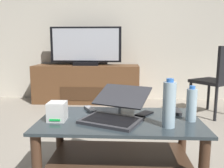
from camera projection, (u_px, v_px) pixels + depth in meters
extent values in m
plane|color=#9E9384|center=(103.00, 165.00, 1.80)|extent=(7.68, 7.68, 0.00)
cube|color=beige|center=(115.00, 14.00, 3.88)|extent=(6.40, 0.12, 2.80)
cube|color=#2D383D|center=(120.00, 120.00, 1.57)|extent=(1.05, 0.59, 0.02)
cube|color=#472D1E|center=(120.00, 158.00, 1.61)|extent=(0.92, 0.52, 0.02)
cylinder|color=#472D1E|center=(37.00, 167.00, 1.38)|extent=(0.06, 0.06, 0.40)
cylinder|color=#472D1E|center=(60.00, 135.00, 1.87)|extent=(0.06, 0.06, 0.40)
cylinder|color=#472D1E|center=(182.00, 138.00, 1.82)|extent=(0.06, 0.06, 0.40)
cube|color=brown|center=(87.00, 84.00, 3.77)|extent=(1.64, 0.46, 0.59)
cube|color=#432A18|center=(84.00, 94.00, 3.56)|extent=(0.74, 0.01, 0.21)
cube|color=black|center=(86.00, 64.00, 3.70)|extent=(0.38, 0.20, 0.05)
cube|color=black|center=(86.00, 45.00, 3.65)|extent=(1.09, 0.04, 0.54)
cube|color=#B2B7C1|center=(86.00, 45.00, 3.63)|extent=(1.02, 0.01, 0.49)
cube|color=black|center=(213.00, 81.00, 3.04)|extent=(0.61, 0.61, 0.04)
cylinder|color=black|center=(208.00, 95.00, 3.34)|extent=(0.04, 0.04, 0.42)
cylinder|color=black|center=(190.00, 98.00, 3.14)|extent=(0.04, 0.04, 0.42)
cylinder|color=black|center=(216.00, 104.00, 2.82)|extent=(0.04, 0.04, 0.42)
cube|color=#333338|center=(111.00, 120.00, 1.50)|extent=(0.43, 0.38, 0.02)
cube|color=black|center=(111.00, 119.00, 1.50)|extent=(0.36, 0.31, 0.00)
cube|color=#333338|center=(122.00, 96.00, 1.64)|extent=(0.42, 0.36, 0.11)
cube|color=teal|center=(122.00, 96.00, 1.63)|extent=(0.38, 0.32, 0.09)
cube|color=white|center=(57.00, 111.00, 1.52)|extent=(0.11, 0.12, 0.12)
cube|color=#19D84C|center=(55.00, 120.00, 1.47)|extent=(0.07, 0.00, 0.01)
cylinder|color=silver|center=(191.00, 105.00, 1.51)|extent=(0.07, 0.07, 0.21)
cylinder|color=blue|center=(192.00, 87.00, 1.49)|extent=(0.04, 0.04, 0.02)
cylinder|color=silver|center=(169.00, 105.00, 1.39)|extent=(0.08, 0.08, 0.27)
cylinder|color=blue|center=(170.00, 80.00, 1.36)|extent=(0.04, 0.04, 0.02)
cube|color=black|center=(144.00, 114.00, 1.66)|extent=(0.14, 0.15, 0.01)
cube|color=#2D2D30|center=(177.00, 111.00, 1.70)|extent=(0.05, 0.16, 0.02)
cube|color=#99999E|center=(90.00, 109.00, 1.76)|extent=(0.11, 0.16, 0.02)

